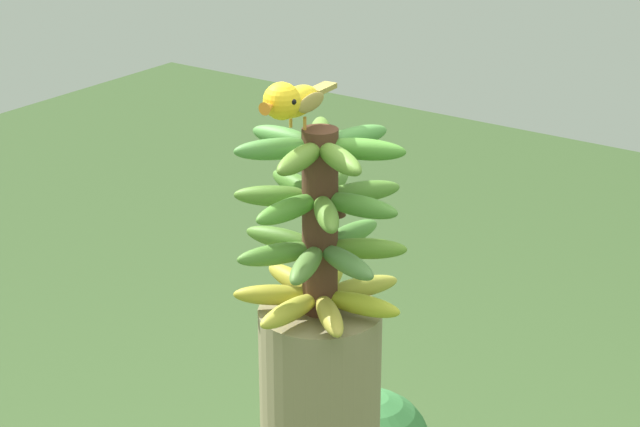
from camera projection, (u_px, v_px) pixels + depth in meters
name	position (u px, v px, depth m)	size (l,w,h in m)	color
banana_bunch	(320.00, 222.00, 1.74)	(0.27, 0.27, 0.30)	#4C2D1E
perched_bird	(291.00, 101.00, 1.65)	(0.19, 0.06, 0.08)	#C68933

